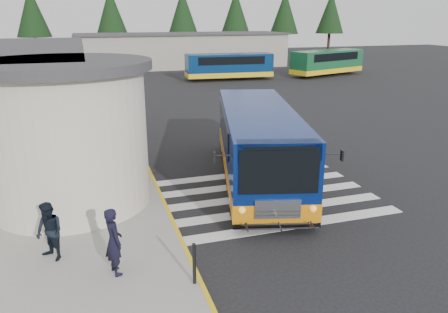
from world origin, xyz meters
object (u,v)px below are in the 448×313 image
object	(u,v)px
bollard	(194,264)
transit_bus	(258,147)
pedestrian_a	(114,241)
pedestrian_b	(49,232)
far_bus_b	(327,61)
far_bus_a	(229,65)

from	to	relation	value
bollard	transit_bus	bearing A→B (deg)	56.65
pedestrian_a	pedestrian_b	world-z (taller)	pedestrian_a
transit_bus	pedestrian_a	world-z (taller)	transit_bus
bollard	pedestrian_a	bearing A→B (deg)	149.49
bollard	far_bus_b	size ratio (longest dim) A/B	0.11
pedestrian_a	pedestrian_b	distance (m)	1.94
transit_bus	bollard	bearing A→B (deg)	-108.46
pedestrian_b	far_bus_b	xyz separation A→B (m)	(26.72, 31.80, 0.57)
bollard	far_bus_a	size ratio (longest dim) A/B	0.12
bollard	far_bus_a	world-z (taller)	far_bus_a
far_bus_a	pedestrian_a	bearing A→B (deg)	161.11
transit_bus	far_bus_b	size ratio (longest dim) A/B	1.12
transit_bus	far_bus_a	world-z (taller)	transit_bus
transit_bus	bollard	world-z (taller)	transit_bus
far_bus_b	pedestrian_a	bearing A→B (deg)	123.94
pedestrian_a	pedestrian_b	bearing A→B (deg)	37.23
transit_bus	bollard	size ratio (longest dim) A/B	9.88
transit_bus	pedestrian_b	world-z (taller)	transit_bus
pedestrian_b	far_bus_a	distance (m)	35.37
pedestrian_b	far_bus_a	bearing A→B (deg)	116.13
far_bus_a	transit_bus	bearing A→B (deg)	167.92
transit_bus	far_bus_b	distance (m)	33.71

